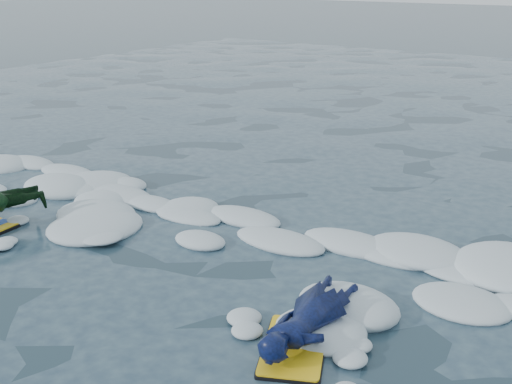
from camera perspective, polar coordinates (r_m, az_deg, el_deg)
ground at (r=7.54m, az=-8.47°, el=-6.49°), size 120.00×120.00×0.00m
foam_band at (r=8.25m, az=-3.58°, el=-3.98°), size 12.00×3.10×0.30m
prone_woman_unit at (r=5.98m, az=4.57°, el=-11.47°), size 0.92×1.60×0.39m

